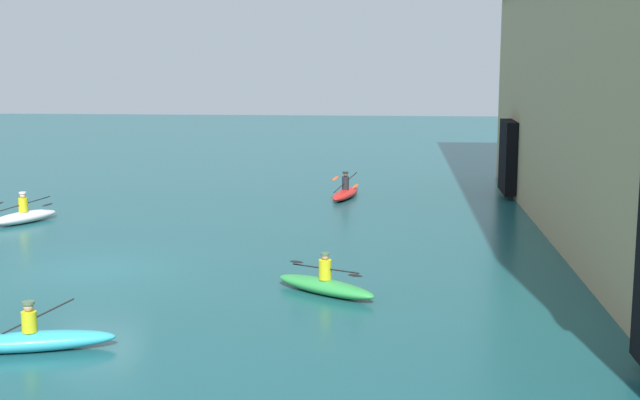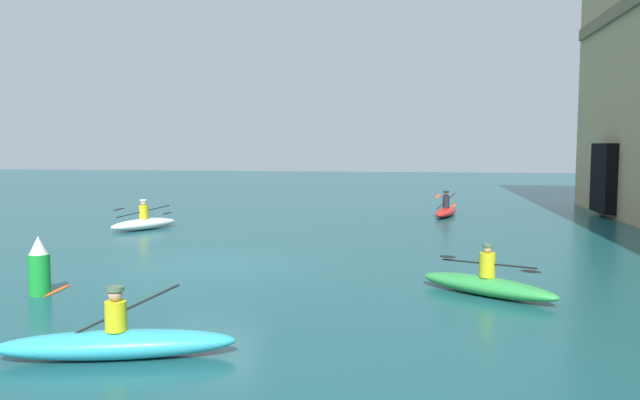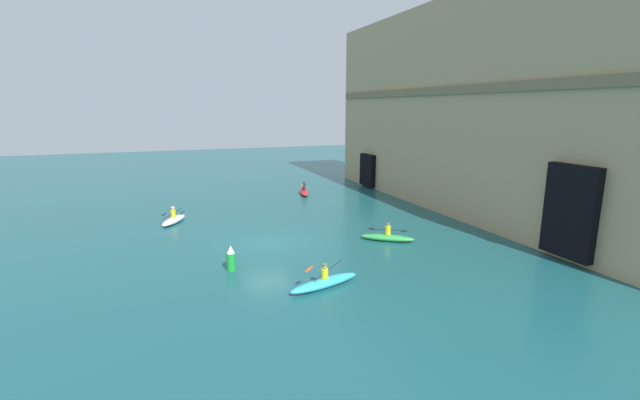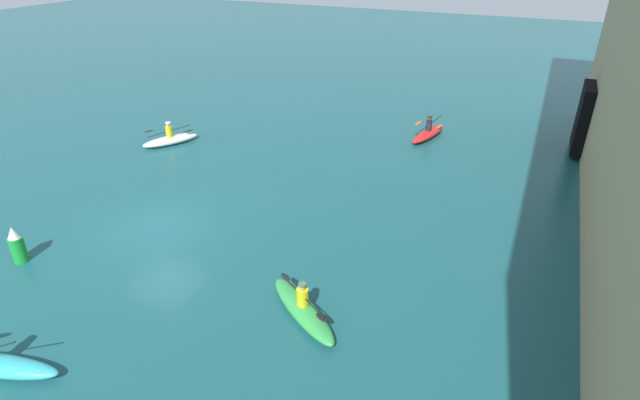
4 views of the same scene
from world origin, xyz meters
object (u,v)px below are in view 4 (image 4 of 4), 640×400
kayak_red (428,133)px  marker_buoy (17,245)px  kayak_green (303,309)px  kayak_white (170,139)px

kayak_red → marker_buoy: (16.54, -9.31, 0.36)m
kayak_green → kayak_white: 14.68m
kayak_white → marker_buoy: bearing=-137.3°
kayak_green → kayak_red: 15.09m
kayak_red → kayak_white: size_ratio=1.13×
kayak_green → kayak_red: size_ratio=0.93×
kayak_red → marker_buoy: bearing=-16.3°
kayak_white → kayak_red: bearing=-31.2°
kayak_green → kayak_red: (-15.09, -0.19, -0.01)m
kayak_white → marker_buoy: marker_buoy is taller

